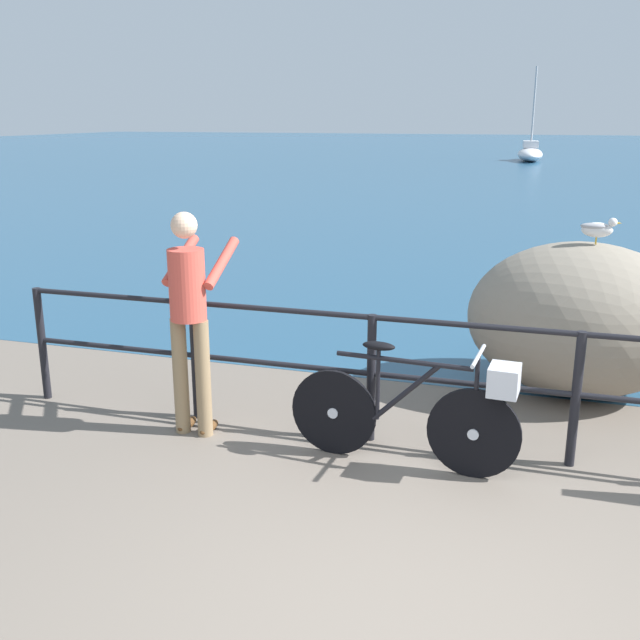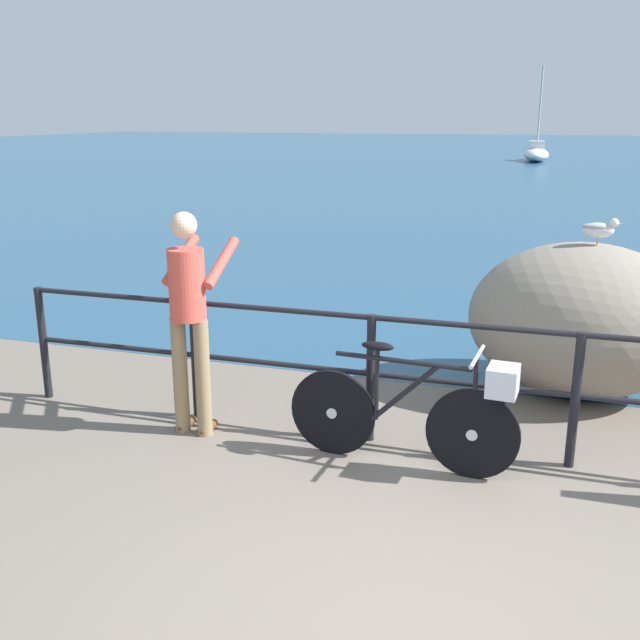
{
  "view_description": "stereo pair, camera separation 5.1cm",
  "coord_description": "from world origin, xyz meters",
  "px_view_note": "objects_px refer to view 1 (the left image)",
  "views": [
    {
      "loc": [
        0.42,
        -3.04,
        2.48
      ],
      "look_at": [
        -1.28,
        2.53,
        0.83
      ],
      "focal_mm": 40.94,
      "sensor_mm": 36.0,
      "label": 1
    },
    {
      "loc": [
        0.47,
        -3.03,
        2.48
      ],
      "look_at": [
        -1.28,
        2.53,
        0.83
      ],
      "focal_mm": 40.94,
      "sensor_mm": 36.0,
      "label": 2
    }
  ],
  "objects_px": {
    "bicycle": "(422,408)",
    "breakwater_boulder_main": "(579,319)",
    "sailboat": "(530,153)",
    "person_at_railing": "(190,314)",
    "seagull": "(598,228)"
  },
  "relations": [
    {
      "from": "seagull",
      "to": "sailboat",
      "type": "bearing_deg",
      "value": 92.01
    },
    {
      "from": "bicycle",
      "to": "breakwater_boulder_main",
      "type": "relative_size",
      "value": 0.86
    },
    {
      "from": "bicycle",
      "to": "breakwater_boulder_main",
      "type": "distance_m",
      "value": 2.22
    },
    {
      "from": "breakwater_boulder_main",
      "to": "sailboat",
      "type": "height_order",
      "value": "sailboat"
    },
    {
      "from": "breakwater_boulder_main",
      "to": "sailboat",
      "type": "relative_size",
      "value": 0.4
    },
    {
      "from": "person_at_railing",
      "to": "sailboat",
      "type": "relative_size",
      "value": 0.36
    },
    {
      "from": "seagull",
      "to": "bicycle",
      "type": "bearing_deg",
      "value": -122.47
    },
    {
      "from": "bicycle",
      "to": "sailboat",
      "type": "distance_m",
      "value": 37.38
    },
    {
      "from": "breakwater_boulder_main",
      "to": "sailboat",
      "type": "distance_m",
      "value": 35.48
    },
    {
      "from": "bicycle",
      "to": "person_at_railing",
      "type": "distance_m",
      "value": 1.91
    },
    {
      "from": "bicycle",
      "to": "seagull",
      "type": "distance_m",
      "value": 2.44
    },
    {
      "from": "bicycle",
      "to": "sailboat",
      "type": "xyz_separation_m",
      "value": [
        -0.24,
        37.38,
        -0.04
      ]
    },
    {
      "from": "breakwater_boulder_main",
      "to": "seagull",
      "type": "distance_m",
      "value": 0.84
    },
    {
      "from": "breakwater_boulder_main",
      "to": "seagull",
      "type": "relative_size",
      "value": 5.9
    },
    {
      "from": "person_at_railing",
      "to": "sailboat",
      "type": "xyz_separation_m",
      "value": [
        1.6,
        37.29,
        -0.57
      ]
    }
  ]
}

